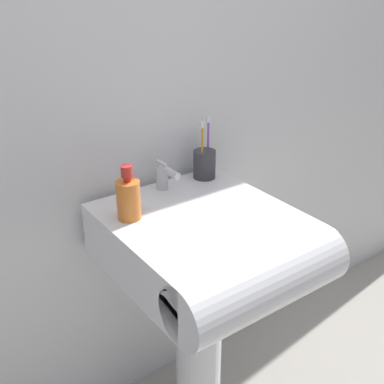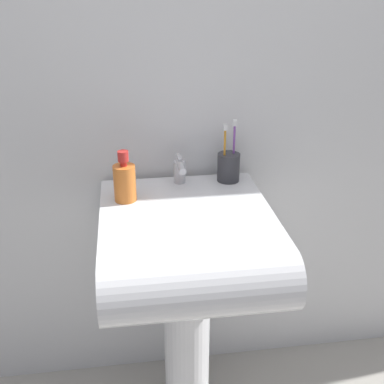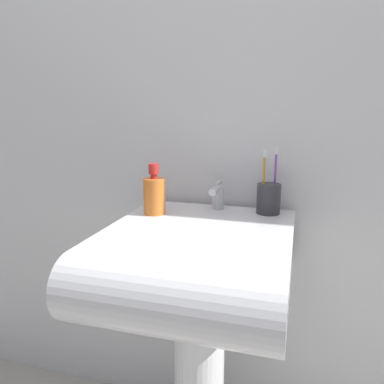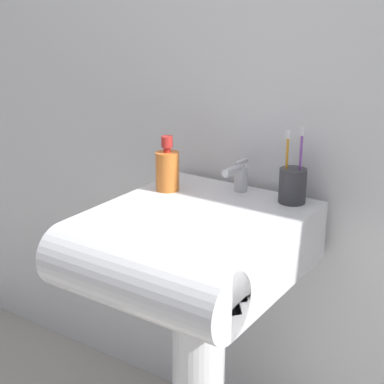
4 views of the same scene
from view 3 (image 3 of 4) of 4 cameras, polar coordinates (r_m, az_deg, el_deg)
wall_back at (r=1.27m, az=4.92°, el=15.26°), size 5.00×0.05×2.40m
sink_pedestal at (r=1.27m, az=1.08°, el=-27.06°), size 0.15×0.15×0.66m
sink_basin at (r=1.00m, az=0.24°, el=-10.91°), size 0.50×0.59×0.16m
faucet at (r=1.19m, az=3.89°, el=-0.46°), size 0.04×0.12×0.09m
toothbrush_cup at (r=1.18m, az=11.59°, el=-0.88°), size 0.07×0.07×0.20m
soap_bottle at (r=1.15m, az=-5.76°, el=-0.36°), size 0.07×0.07×0.16m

